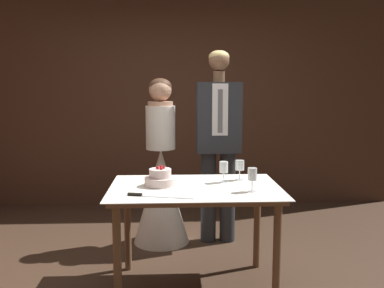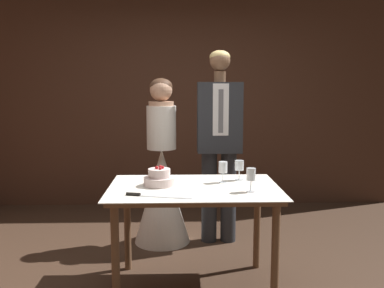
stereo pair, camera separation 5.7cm
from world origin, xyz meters
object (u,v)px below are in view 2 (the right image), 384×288
(wine_glass_middle, at_px, (223,168))
(bride, at_px, (162,183))
(wine_glass_near, at_px, (251,176))
(groom, at_px, (219,138))
(cake_knife, at_px, (146,195))
(cake_table, at_px, (194,199))
(tiered_cake, at_px, (159,178))
(wine_glass_far, at_px, (239,166))

(wine_glass_middle, relative_size, bride, 0.10)
(wine_glass_near, xyz_separation_m, groom, (-0.12, 1.14, 0.13))
(cake_knife, distance_m, bride, 1.26)
(cake_knife, distance_m, groom, 1.40)
(cake_knife, height_order, wine_glass_near, wine_glass_near)
(cake_knife, xyz_separation_m, wine_glass_near, (0.73, 0.10, 0.11))
(cake_knife, xyz_separation_m, groom, (0.61, 1.24, 0.24))
(cake_table, distance_m, groom, 1.07)
(cake_knife, height_order, bride, bride)
(tiered_cake, xyz_separation_m, wine_glass_far, (0.62, 0.17, 0.06))
(tiered_cake, distance_m, wine_glass_near, 0.69)
(tiered_cake, bearing_deg, groom, 59.92)
(cake_table, height_order, groom, groom)
(wine_glass_far, bearing_deg, cake_table, -149.53)
(tiered_cake, distance_m, groom, 1.08)
(wine_glass_near, bearing_deg, wine_glass_middle, 119.26)
(wine_glass_far, relative_size, bride, 0.10)
(bride, height_order, groom, groom)
(cake_table, distance_m, tiered_cake, 0.30)
(cake_table, bearing_deg, tiered_cake, 169.14)
(wine_glass_near, xyz_separation_m, wine_glass_middle, (-0.17, 0.30, -0.01))
(tiered_cake, relative_size, cake_knife, 0.52)
(tiered_cake, bearing_deg, wine_glass_near, -18.13)
(cake_knife, bearing_deg, groom, 77.62)
(wine_glass_middle, bearing_deg, wine_glass_far, 30.84)
(cake_knife, relative_size, groom, 0.24)
(tiered_cake, bearing_deg, bride, 91.17)
(wine_glass_near, height_order, wine_glass_middle, wine_glass_near)
(wine_glass_near, bearing_deg, tiered_cake, 161.87)
(wine_glass_far, bearing_deg, wine_glass_middle, -149.16)
(tiered_cake, height_order, wine_glass_far, wine_glass_far)
(tiered_cake, height_order, wine_glass_middle, wine_glass_middle)
(cake_table, height_order, wine_glass_far, wine_glass_far)
(cake_knife, xyz_separation_m, wine_glass_far, (0.70, 0.48, 0.11))
(cake_table, distance_m, cake_knife, 0.44)
(cake_table, relative_size, wine_glass_far, 7.97)
(cake_knife, distance_m, wine_glass_far, 0.86)
(groom, bearing_deg, tiered_cake, -120.08)
(tiered_cake, xyz_separation_m, cake_knife, (-0.08, -0.32, -0.05))
(wine_glass_middle, xyz_separation_m, groom, (0.05, 0.84, 0.13))
(wine_glass_near, distance_m, wine_glass_far, 0.38)
(tiered_cake, xyz_separation_m, bride, (-0.02, 0.92, -0.25))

